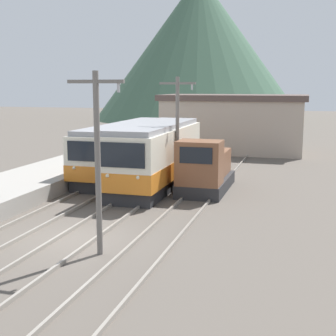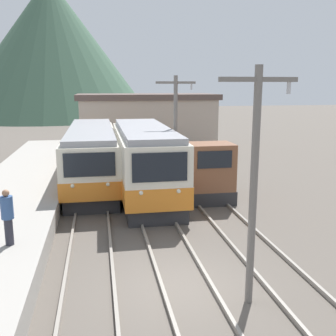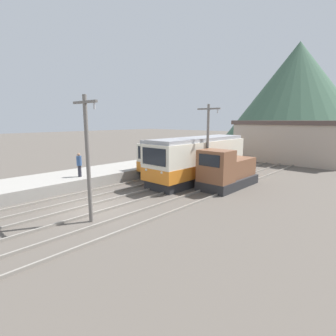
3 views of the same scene
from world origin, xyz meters
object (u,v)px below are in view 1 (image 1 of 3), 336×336
catenary_mast_near (98,156)px  shunting_locomotive (205,170)px  catenary_mast_mid (178,129)px  commuter_train_left (129,151)px  commuter_train_center (156,157)px

catenary_mast_near → shunting_locomotive: bearing=82.1°
catenary_mast_mid → catenary_mast_near: bearing=-90.0°
commuter_train_left → catenary_mast_near: size_ratio=1.98×
commuter_train_left → catenary_mast_mid: catenary_mast_mid is taller
shunting_locomotive → catenary_mast_near: bearing=-97.9°
shunting_locomotive → catenary_mast_mid: (-1.49, -0.45, 2.24)m
commuter_train_left → shunting_locomotive: size_ratio=2.25×
commuter_train_left → catenary_mast_near: catenary_mast_near is taller
shunting_locomotive → catenary_mast_mid: catenary_mast_mid is taller
catenary_mast_mid → commuter_train_center: bearing=149.2°
catenary_mast_near → catenary_mast_mid: bearing=90.0°
commuter_train_left → commuter_train_center: 4.04m
commuter_train_left → shunting_locomotive: bearing=-30.1°
commuter_train_center → catenary_mast_near: bearing=-82.3°
commuter_train_left → catenary_mast_mid: (4.31, -3.80, 1.86)m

